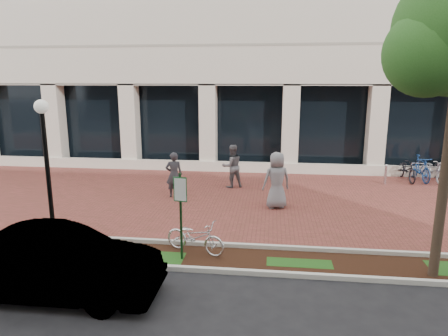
# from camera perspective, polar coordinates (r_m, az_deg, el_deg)

# --- Properties ---
(ground) EXTENTS (120.00, 120.00, 0.00)m
(ground) POSITION_cam_1_polar(r_m,az_deg,el_deg) (15.25, 2.35, -4.42)
(ground) COLOR black
(ground) RESTS_ON ground
(brick_plaza) EXTENTS (40.00, 9.00, 0.01)m
(brick_plaza) POSITION_cam_1_polar(r_m,az_deg,el_deg) (15.25, 2.35, -4.40)
(brick_plaza) COLOR brown
(brick_plaza) RESTS_ON ground
(planting_strip) EXTENTS (40.00, 1.50, 0.01)m
(planting_strip) POSITION_cam_1_polar(r_m,az_deg,el_deg) (10.36, -0.02, -12.86)
(planting_strip) COLOR black
(planting_strip) RESTS_ON ground
(curb_plaza_side) EXTENTS (40.00, 0.12, 0.12)m
(curb_plaza_side) POSITION_cam_1_polar(r_m,az_deg,el_deg) (11.02, 0.46, -10.93)
(curb_plaza_side) COLOR beige
(curb_plaza_side) RESTS_ON ground
(curb_street_side) EXTENTS (40.00, 0.12, 0.12)m
(curb_street_side) POSITION_cam_1_polar(r_m,az_deg,el_deg) (9.67, -0.57, -14.46)
(curb_street_side) COLOR beige
(curb_street_side) RESTS_ON ground
(parking_sign) EXTENTS (0.34, 0.07, 2.24)m
(parking_sign) POSITION_cam_1_polar(r_m,az_deg,el_deg) (9.87, -6.23, -5.27)
(parking_sign) COLOR #163C1B
(parking_sign) RESTS_ON ground
(lamppost) EXTENTS (0.36, 0.36, 3.95)m
(lamppost) POSITION_cam_1_polar(r_m,az_deg,el_deg) (11.45, -23.95, 0.34)
(lamppost) COLOR black
(lamppost) RESTS_ON ground
(locked_bicycle) EXTENTS (1.80, 1.12, 0.89)m
(locked_bicycle) POSITION_cam_1_polar(r_m,az_deg,el_deg) (10.56, -4.13, -9.76)
(locked_bicycle) COLOR silver
(locked_bicycle) RESTS_ON ground
(pedestrian_left) EXTENTS (0.73, 0.58, 1.76)m
(pedestrian_left) POSITION_cam_1_polar(r_m,az_deg,el_deg) (15.38, -7.16, -0.97)
(pedestrian_left) COLOR #2C2C32
(pedestrian_left) RESTS_ON ground
(pedestrian_mid) EXTENTS (1.10, 1.01, 1.81)m
(pedestrian_mid) POSITION_cam_1_polar(r_m,az_deg,el_deg) (16.63, 1.15, 0.26)
(pedestrian_mid) COLOR #5B5B60
(pedestrian_mid) RESTS_ON ground
(pedestrian_right) EXTENTS (1.14, 0.93, 2.00)m
(pedestrian_right) POSITION_cam_1_polar(r_m,az_deg,el_deg) (14.06, 7.53, -1.75)
(pedestrian_right) COLOR slate
(pedestrian_right) RESTS_ON ground
(bollard) EXTENTS (0.12, 0.12, 0.89)m
(bollard) POSITION_cam_1_polar(r_m,az_deg,el_deg) (18.53, 22.07, -0.82)
(bollard) COLOR silver
(bollard) RESTS_ON ground
(bike_rack_cluster) EXTENTS (3.19, 2.07, 1.14)m
(bike_rack_cluster) POSITION_cam_1_polar(r_m,az_deg,el_deg) (19.98, 27.71, -0.20)
(bike_rack_cluster) COLOR black
(bike_rack_cluster) RESTS_ON ground
(sedan_near_curb) EXTENTS (4.35, 1.53, 1.43)m
(sedan_near_curb) POSITION_cam_1_polar(r_m,az_deg,el_deg) (9.18, -22.91, -12.51)
(sedan_near_curb) COLOR silver
(sedan_near_curb) RESTS_ON ground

